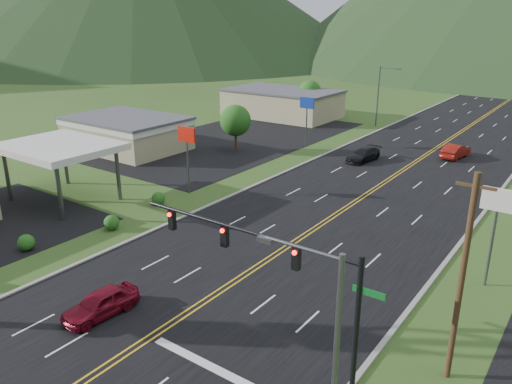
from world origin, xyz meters
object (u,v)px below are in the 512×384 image
Objects in this scene: streetlight_west at (380,92)px; gas_canopy at (59,148)px; car_red_far at (456,151)px; car_red_near at (101,304)px; car_dark_mid at (363,155)px; traffic_signal at (277,266)px; streetlight_east at (327,354)px.

streetlight_west is 0.90× the size of gas_canopy.
car_red_near is at bearing 89.28° from car_red_far.
car_red_far is (8.33, 7.76, 0.09)m from car_dark_mid.
gas_canopy is at bearing -112.41° from car_dark_mid.
traffic_signal is 1.46× the size of streetlight_east.
car_red_far is at bearing 54.86° from gas_canopy.
traffic_signal is 6.17m from streetlight_east.
gas_canopy is 21.31m from car_red_near.
streetlight_east is 1.76× the size of car_dark_mid.
streetlight_east is 2.03× the size of car_red_near.
traffic_signal is 1.46× the size of streetlight_west.
traffic_signal reaches higher than car_red_far.
streetlight_east reaches higher than car_red_near.
car_red_far is (6.95, 46.01, 0.07)m from car_red_near.
car_red_far reaches higher than car_red_near.
car_red_near is (7.92, -58.22, -4.43)m from streetlight_west.
streetlight_west is 21.47m from car_dark_mid.
streetlight_west is at bearing 102.72° from car_red_near.
streetlight_east is at bearing -69.14° from streetlight_west.
streetlight_west is 2.03× the size of car_red_near.
streetlight_east is 1.00× the size of streetlight_west.
streetlight_west is at bearing 107.97° from traffic_signal.
car_dark_mid is (-1.38, 38.25, -0.01)m from car_red_near.
traffic_signal reaches higher than car_red_near.
streetlight_east is at bearing -59.21° from car_dark_mid.
gas_canopy is at bearing 62.73° from car_red_far.
gas_canopy is (-10.32, -48.00, -0.31)m from streetlight_west.
car_red_near is at bearing -29.26° from gas_canopy.
car_red_far is at bearing 94.30° from traffic_signal.
streetlight_east is 15.68m from car_red_near.
streetlight_west reaches higher than traffic_signal.
streetlight_west is 1.79× the size of car_red_far.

